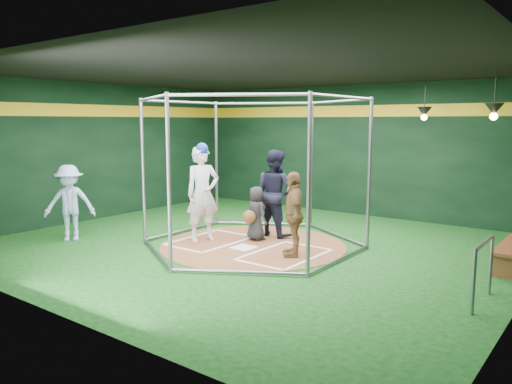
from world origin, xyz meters
The scene contains 14 objects.
room_shell centered at (0.00, 0.01, 1.75)m, with size 10.10×9.10×3.53m.
clay_disc centered at (0.00, 0.00, 0.01)m, with size 3.80×3.80×0.01m, color brown.
home_plate centered at (0.00, -0.30, 0.02)m, with size 0.43×0.43×0.01m, color white.
batter_box_left centered at (-0.95, -0.25, 0.02)m, with size 1.17×1.77×0.01m.
batter_box_right centered at (0.95, -0.25, 0.02)m, with size 1.17×1.77×0.01m.
batting_cage centered at (0.00, 0.00, 1.50)m, with size 4.05×4.67×3.00m.
pendant_lamp_near centered at (2.20, 3.60, 2.74)m, with size 0.34×0.34×0.90m.
pendant_lamp_far centered at (4.00, 2.00, 2.74)m, with size 0.34×0.34×0.90m.
batter_figure centered at (-1.09, -0.32, 1.04)m, with size 0.73×0.86×2.08m.
visitor_leopard centered at (1.10, -0.20, 0.81)m, with size 0.94×0.39×1.60m, color #AD804A.
catcher_figure centered at (-0.22, 0.38, 0.58)m, with size 0.65×0.65×1.15m.
umpire centered at (-0.15, 0.99, 0.97)m, with size 0.93×0.72×1.91m, color black.
bystander_blue centered at (-3.42, -1.96, 0.81)m, with size 1.05×0.60×1.62m, color #ABC1E2.
steel_railing centered at (4.55, -0.71, 0.60)m, with size 0.05×1.04×0.90m.
Camera 1 is at (6.04, -7.96, 2.54)m, focal length 35.00 mm.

